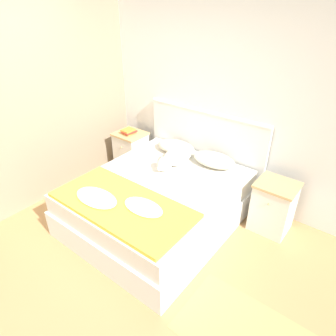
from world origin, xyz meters
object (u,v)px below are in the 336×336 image
Objects in this scene: nightstand_right at (273,206)px; pillow_left at (176,147)px; nightstand_left at (131,152)px; pillow_right at (214,160)px; book_stack at (129,131)px; dog at (174,158)px; bed at (158,202)px.

nightstand_right is 1.11× the size of pillow_left.
pillow_left is at bearing 2.65° from nightstand_left.
pillow_right reaches higher than book_stack.
pillow_right is at bearing 0.00° from pillow_left.
dog is (-0.39, -0.29, 0.01)m from pillow_right.
dog is at bearing -12.88° from book_stack.
pillow_left is (-0.29, 0.74, 0.35)m from bed.
nightstand_left is 1.11× the size of pillow_right.
pillow_left is (-1.40, 0.04, 0.31)m from nightstand_right.
nightstand_right is (2.22, 0.00, 0.00)m from nightstand_left.
nightstand_right is 0.88m from pillow_right.
pillow_left is 0.34m from dog.
nightstand_right is 0.94× the size of dog.
pillow_left is 1.00× the size of pillow_right.
dog reaches higher than pillow_left.
pillow_left is 0.82m from book_stack.
book_stack reaches higher than bed.
pillow_left is at bearing 178.45° from nightstand_right.
pillow_right reaches higher than bed.
pillow_right is 2.67× the size of book_stack.
pillow_left is (0.82, 0.04, 0.31)m from nightstand_left.
nightstand_left and nightstand_right have the same top height.
book_stack is (-2.22, -0.02, 0.34)m from nightstand_right.
nightstand_right is 1.11× the size of pillow_right.
dog reaches higher than nightstand_left.
pillow_right is at bearing 177.35° from nightstand_right.
bed is at bearing -147.64° from nightstand_right.
nightstand_right is at bearing -1.55° from pillow_left.
nightstand_left is 2.97× the size of book_stack.
bed is 2.95× the size of dog.
nightstand_right is 1.44m from pillow_left.
bed is 3.14× the size of nightstand_right.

